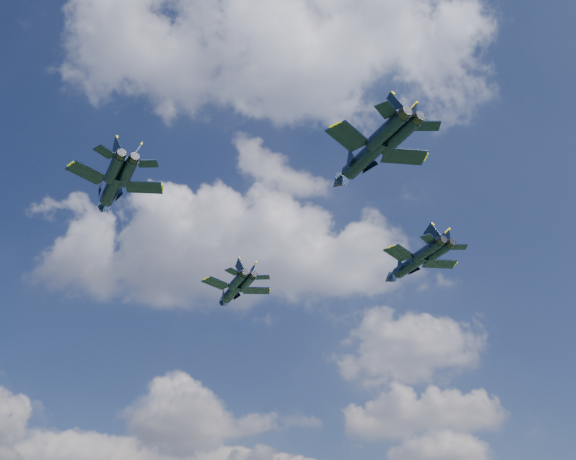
# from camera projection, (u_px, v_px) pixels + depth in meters

# --- Properties ---
(jet_lead) EXTENTS (10.17, 13.80, 3.33)m
(jet_lead) POSITION_uv_depth(u_px,v_px,m) (232.00, 292.00, 97.39)
(jet_lead) COLOR black
(jet_left) EXTENTS (10.72, 14.34, 3.49)m
(jet_left) POSITION_uv_depth(u_px,v_px,m) (111.00, 190.00, 76.34)
(jet_left) COLOR black
(jet_right) EXTENTS (11.21, 14.92, 3.65)m
(jet_right) POSITION_uv_depth(u_px,v_px,m) (409.00, 265.00, 90.87)
(jet_right) COLOR black
(jet_slot) EXTENTS (11.66, 15.42, 3.79)m
(jet_slot) POSITION_uv_depth(u_px,v_px,m) (363.00, 159.00, 69.47)
(jet_slot) COLOR black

